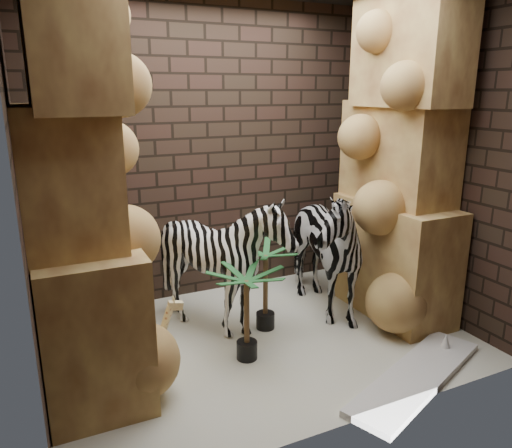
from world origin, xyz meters
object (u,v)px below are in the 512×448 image
palm_back (247,315)px  surfboard (416,377)px  palm_front (266,287)px  zebra_right (315,236)px  zebra_left (223,270)px  giraffe_toy (146,342)px

palm_back → surfboard: size_ratio=0.51×
palm_front → surfboard: size_ratio=0.53×
surfboard → zebra_right: bearing=70.3°
zebra_left → palm_back: zebra_left is taller
zebra_left → surfboard: bearing=-40.0°
zebra_right → palm_front: 0.72m
zebra_left → zebra_right: bearing=15.0°
palm_front → zebra_right: bearing=14.1°
palm_back → surfboard: bearing=-38.7°
zebra_left → surfboard: zebra_left is taller
giraffe_toy → palm_front: 1.26m
giraffe_toy → palm_back: (0.81, 0.01, 0.05)m
zebra_right → surfboard: bearing=-82.7°
zebra_right → zebra_left: (-0.97, -0.04, -0.18)m
palm_front → surfboard: bearing=-61.8°
zebra_left → giraffe_toy: size_ratio=1.90×
zebra_right → giraffe_toy: size_ratio=2.25×
palm_back → surfboard: (1.04, -0.83, -0.36)m
zebra_right → palm_front: (-0.61, -0.15, -0.36)m
giraffe_toy → zebra_right: bearing=20.9°
giraffe_toy → palm_front: (1.19, 0.42, 0.06)m
palm_back → giraffe_toy: bearing=-179.3°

